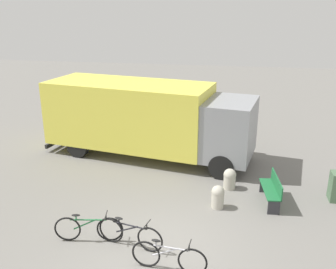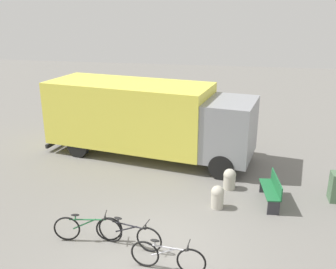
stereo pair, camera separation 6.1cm
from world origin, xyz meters
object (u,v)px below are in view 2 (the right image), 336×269
Objects in this scene: bicycle_middle at (129,234)px; bollard_near_bench at (217,196)px; delivery_truck at (146,116)px; bicycle_near at (88,228)px; park_bench at (272,189)px; bicycle_far at (168,257)px; bollard_far_bench at (230,178)px.

bollard_near_bench is at bearing 60.27° from bicycle_middle.
bollard_near_bench is at bearing -40.30° from delivery_truck.
delivery_truck reaches higher than bicycle_near.
park_bench is 5.47m from bicycle_near.
bicycle_near is 2.31m from bicycle_far.
park_bench is 1.69m from bollard_near_bench.
park_bench is 2.12× the size of bollard_near_bench.
bicycle_far is 2.49× the size of bollard_near_bench.
bicycle_far is at bearing -28.61° from bicycle_near.
delivery_truck is 7.06m from bicycle_far.
bicycle_middle is 1.29m from bicycle_far.
delivery_truck is 12.21× the size of bollard_far_bench.
bollard_far_bench is (-1.27, 0.73, -0.10)m from park_bench.
bicycle_middle is at bearing 121.96° from park_bench.
bicycle_middle and bicycle_far have the same top height.
bollard_near_bench is 1.02× the size of bollard_far_bench.
bollard_near_bench is (3.10, 2.25, 0.01)m from bicycle_near.
bicycle_far is 3.13m from bollard_near_bench.
bicycle_middle reaches higher than bollard_near_bench.
delivery_truck is at bearing 49.80° from park_bench.
bicycle_far is (1.09, -0.70, 0.00)m from bicycle_middle.
delivery_truck is 4.85× the size of bicycle_near.
bollard_near_bench is 1.33m from bollard_far_bench.
bollard_near_bench is at bearing 77.16° from bicycle_far.
bollard_far_bench is at bearing 76.51° from bollard_near_bench.
bollard_far_bench is (0.31, 1.30, -0.01)m from bollard_near_bench.
bollard_near_bench is (-1.59, -0.57, -0.09)m from park_bench.
park_bench is at bearing 50.02° from bicycle_middle.
park_bench is 4.36m from bicycle_far.
delivery_truck is 11.94× the size of bollard_near_bench.
delivery_truck is at bearing 129.79° from bollard_near_bench.
bollard_far_bench is (3.41, 3.55, -0.00)m from bicycle_near.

